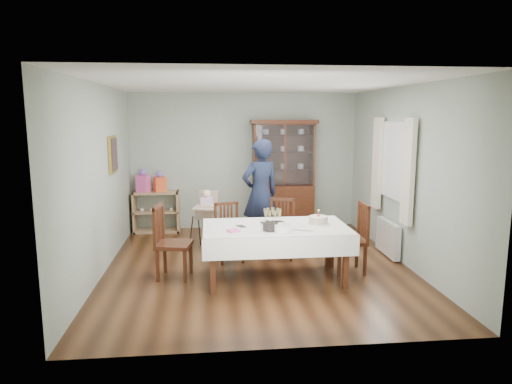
{
  "coord_description": "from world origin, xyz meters",
  "views": [
    {
      "loc": [
        -0.7,
        -6.61,
        2.26
      ],
      "look_at": [
        -0.0,
        0.2,
        1.11
      ],
      "focal_mm": 32.0,
      "sensor_mm": 36.0,
      "label": 1
    }
  ],
  "objects": [
    {
      "name": "radiator",
      "position": [
        2.16,
        0.3,
        0.3
      ],
      "size": [
        0.1,
        0.8,
        0.55
      ],
      "primitive_type": "cube",
      "color": "white",
      "rests_on": "floor"
    },
    {
      "name": "champagne_tray",
      "position": [
        0.16,
        -0.44,
        0.83
      ],
      "size": [
        0.35,
        0.35,
        0.21
      ],
      "color": "silver",
      "rests_on": "dining_table"
    },
    {
      "name": "curtain_right",
      "position": [
        2.16,
        0.92,
        1.45
      ],
      "size": [
        0.07,
        0.3,
        1.55
      ],
      "primitive_type": "cube",
      "color": "silver",
      "rests_on": "room_shell"
    },
    {
      "name": "china_cabinet",
      "position": [
        0.75,
        2.26,
        1.12
      ],
      "size": [
        1.3,
        0.48,
        2.18
      ],
      "color": "#4D2413",
      "rests_on": "floor"
    },
    {
      "name": "cutlery",
      "position": [
        -0.32,
        -0.57,
        0.77
      ],
      "size": [
        0.17,
        0.2,
        0.01
      ],
      "primitive_type": null,
      "rotation": [
        0.0,
        0.0,
        0.39
      ],
      "color": "silver",
      "rests_on": "dining_table"
    },
    {
      "name": "curtain_left",
      "position": [
        2.16,
        -0.32,
        1.45
      ],
      "size": [
        0.07,
        0.3,
        1.55
      ],
      "primitive_type": "cube",
      "color": "silver",
      "rests_on": "room_shell"
    },
    {
      "name": "plate_stack_dark",
      "position": [
        0.09,
        -0.81,
        0.81
      ],
      "size": [
        0.25,
        0.25,
        0.1
      ],
      "primitive_type": "cylinder",
      "rotation": [
        0.0,
        0.0,
        0.23
      ],
      "color": "black",
      "rests_on": "dining_table"
    },
    {
      "name": "dining_table",
      "position": [
        0.19,
        -0.58,
        0.38
      ],
      "size": [
        2.01,
        1.16,
        0.76
      ],
      "rotation": [
        0.0,
        0.0,
        0.01
      ],
      "color": "#4D2413",
      "rests_on": "floor"
    },
    {
      "name": "sideboard",
      "position": [
        -1.75,
        2.28,
        0.4
      ],
      "size": [
        0.9,
        0.38,
        0.8
      ],
      "color": "tan",
      "rests_on": "floor"
    },
    {
      "name": "cake_knife",
      "position": [
        0.5,
        -0.88,
        0.77
      ],
      "size": [
        0.26,
        0.13,
        0.01
      ],
      "primitive_type": "cube",
      "rotation": [
        0.0,
        0.0,
        -0.39
      ],
      "color": "silver",
      "rests_on": "dining_table"
    },
    {
      "name": "chair_far_right",
      "position": [
        0.43,
        0.4,
        0.28
      ],
      "size": [
        0.51,
        0.51,
        0.94
      ],
      "rotation": [
        0.0,
        0.0,
        -0.26
      ],
      "color": "#4D2413",
      "rests_on": "floor"
    },
    {
      "name": "picture_frame",
      "position": [
        -2.22,
        0.8,
        1.65
      ],
      "size": [
        0.04,
        0.48,
        0.58
      ],
      "primitive_type": "cube",
      "color": "gold",
      "rests_on": "room_shell"
    },
    {
      "name": "woman",
      "position": [
        0.15,
        0.99,
        0.94
      ],
      "size": [
        0.8,
        0.68,
        1.87
      ],
      "primitive_type": "imported",
      "rotation": [
        0.0,
        0.0,
        3.54
      ],
      "color": "black",
      "rests_on": "floor"
    },
    {
      "name": "high_chair",
      "position": [
        -0.76,
        1.0,
        0.4
      ],
      "size": [
        0.57,
        0.57,
        1.02
      ],
      "rotation": [
        0.0,
        0.0,
        -0.3
      ],
      "color": "black",
      "rests_on": "floor"
    },
    {
      "name": "chair_far_left",
      "position": [
        -0.41,
        0.31,
        0.27
      ],
      "size": [
        0.49,
        0.49,
        0.91
      ],
      "rotation": [
        0.0,
        0.0,
        0.22
      ],
      "color": "#4D2413",
      "rests_on": "floor"
    },
    {
      "name": "room_shell",
      "position": [
        0.0,
        0.53,
        1.7
      ],
      "size": [
        5.0,
        5.0,
        5.0
      ],
      "color": "#9EAA99",
      "rests_on": "floor"
    },
    {
      "name": "gift_bag_pink",
      "position": [
        -1.98,
        2.26,
        1.0
      ],
      "size": [
        0.28,
        0.24,
        0.44
      ],
      "color": "#EA56A8",
      "rests_on": "sideboard"
    },
    {
      "name": "floor",
      "position": [
        0.0,
        0.0,
        0.0
      ],
      "size": [
        5.0,
        5.0,
        0.0
      ],
      "primitive_type": "plane",
      "color": "#593319",
      "rests_on": "ground"
    },
    {
      "name": "window",
      "position": [
        2.22,
        0.3,
        1.55
      ],
      "size": [
        0.04,
        1.02,
        1.22
      ],
      "primitive_type": "cube",
      "color": "white",
      "rests_on": "room_shell"
    },
    {
      "name": "chair_end_right",
      "position": [
        1.31,
        -0.39,
        0.3
      ],
      "size": [
        0.46,
        0.46,
        1.01
      ],
      "rotation": [
        0.0,
        0.0,
        -1.58
      ],
      "color": "#4D2413",
      "rests_on": "floor"
    },
    {
      "name": "chair_end_left",
      "position": [
        -1.23,
        -0.36,
        0.31
      ],
      "size": [
        0.54,
        0.54,
        1.04
      ],
      "rotation": [
        0.0,
        0.0,
        1.39
      ],
      "color": "#4D2413",
      "rests_on": "floor"
    },
    {
      "name": "plate_stack_white",
      "position": [
        0.24,
        -0.88,
        0.81
      ],
      "size": [
        0.28,
        0.28,
        0.1
      ],
      "primitive_type": "cylinder",
      "rotation": [
        0.0,
        0.0,
        -0.24
      ],
      "color": "white",
      "rests_on": "dining_table"
    },
    {
      "name": "birthday_cake",
      "position": [
        0.8,
        -0.53,
        0.81
      ],
      "size": [
        0.3,
        0.3,
        0.21
      ],
      "color": "white",
      "rests_on": "dining_table"
    },
    {
      "name": "gift_bag_orange",
      "position": [
        -1.66,
        2.26,
        0.98
      ],
      "size": [
        0.26,
        0.23,
        0.4
      ],
      "color": "#F65226",
      "rests_on": "sideboard"
    },
    {
      "name": "napkin_stack",
      "position": [
        -0.4,
        -0.81,
        0.77
      ],
      "size": [
        0.18,
        0.18,
        0.02
      ],
      "primitive_type": "cube",
      "rotation": [
        0.0,
        0.0,
        0.35
      ],
      "color": "#EA56A8",
      "rests_on": "dining_table"
    }
  ]
}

